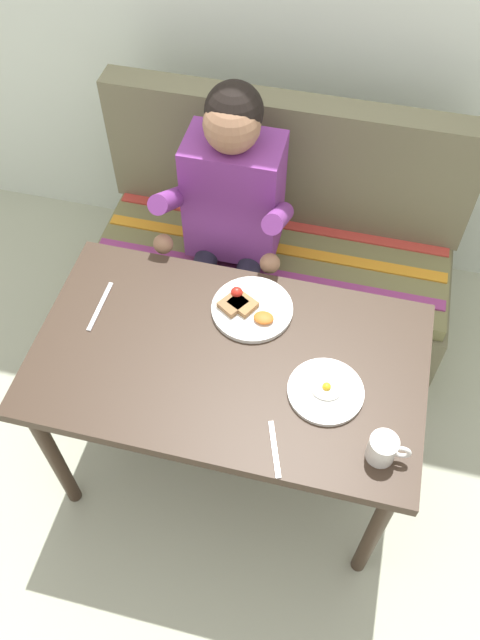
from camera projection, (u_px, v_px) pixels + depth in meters
name	position (u px, v px, depth m)	size (l,w,h in m)	color
ground_plane	(231.00, 458.00, 2.54)	(8.00, 8.00, 0.00)	#ADB298
table	(229.00, 371.00, 2.02)	(1.20, 0.70, 0.73)	#36271C
couch	(274.00, 262.00, 2.71)	(1.44, 0.56, 1.00)	#6C684D
person	(229.00, 214.00, 2.30)	(0.45, 0.61, 1.21)	#7E358A
plate_breakfast	(250.00, 308.00, 2.04)	(0.26, 0.26, 0.05)	white
plate_eggs	(326.00, 391.00, 1.87)	(0.22, 0.22, 0.04)	white
coffee_mug	(383.00, 448.00, 1.72)	(0.12, 0.08, 0.09)	white
fork	(275.00, 449.00, 1.76)	(0.01, 0.17, 0.01)	silver
knife	(100.00, 306.00, 2.06)	(0.01, 0.20, 0.01)	silver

